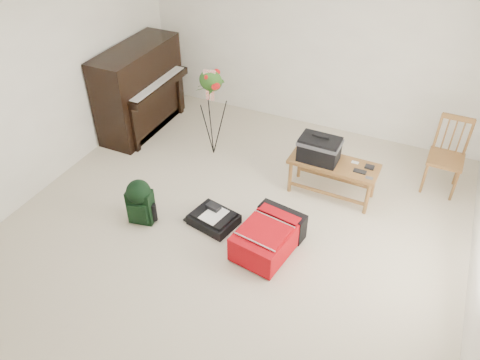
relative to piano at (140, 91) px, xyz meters
The scene contains 11 objects.
floor 2.77m from the piano, 36.20° to the right, with size 5.00×5.50×0.01m, color #BCB497.
ceiling 3.31m from the piano, 36.20° to the right, with size 5.00×5.50×0.01m, color white.
wall_back 2.55m from the piano, 27.74° to the left, with size 5.00×0.04×2.50m, color white.
wall_left 1.76m from the piano, 101.09° to the right, with size 0.04×5.50×2.50m, color white.
piano is the anchor object (origin of this frame).
bench 2.91m from the piano, ahead, with size 1.07×0.45×0.82m.
dining_chair 4.24m from the piano, ahead, with size 0.42×0.42×0.95m.
red_suitcase 3.12m from the piano, 30.24° to the right, with size 0.64×0.85×0.33m.
black_duffel 2.51m from the piano, 37.40° to the right, with size 0.58×0.50×0.21m.
green_backpack 2.16m from the piano, 56.84° to the right, with size 0.31×0.29×0.57m.
flower_stand 1.29m from the piano, ahead, with size 0.48×0.48×1.28m.
Camera 1 is at (1.71, -3.39, 3.71)m, focal length 35.00 mm.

